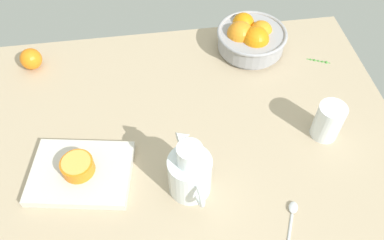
{
  "coord_description": "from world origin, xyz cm",
  "views": [
    {
      "loc": [
        -8.97,
        -62.42,
        86.94
      ],
      "look_at": [
        -0.04,
        -0.35,
        7.72
      ],
      "focal_mm": 36.41,
      "sensor_mm": 36.0,
      "label": 1
    }
  ],
  "objects": [
    {
      "name": "cutting_board",
      "position": [
        -29.62,
        -8.19,
        1.17
      ],
      "size": [
        28.04,
        22.88,
        2.33
      ],
      "primitive_type": "cube",
      "rotation": [
        0.0,
        0.0,
        -0.18
      ],
      "color": "beige",
      "rests_on": "ground_plane"
    },
    {
      "name": "orange_half_1",
      "position": [
        -29.86,
        -8.04,
        4.26
      ],
      "size": [
        8.17,
        8.17,
        3.91
      ],
      "color": "orange",
      "rests_on": "cutting_board"
    },
    {
      "name": "loose_orange_1",
      "position": [
        -46.04,
        34.44,
        3.35
      ],
      "size": [
        6.69,
        6.69,
        6.69
      ],
      "primitive_type": "sphere",
      "color": "orange",
      "rests_on": "ground_plane"
    },
    {
      "name": "orange_half_0",
      "position": [
        -29.56,
        -8.02,
        4.25
      ],
      "size": [
        7.16,
        7.16,
        3.9
      ],
      "color": "orange",
      "rests_on": "cutting_board"
    },
    {
      "name": "spoon",
      "position": [
        19.96,
        -27.24,
        0.44
      ],
      "size": [
        6.85,
        12.76,
        1.0
      ],
      "color": "silver",
      "rests_on": "ground_plane"
    },
    {
      "name": "fruit_bowl",
      "position": [
        23.88,
        32.8,
        4.94
      ],
      "size": [
        22.56,
        22.56,
        11.01
      ],
      "color": "#99999E",
      "rests_on": "ground_plane"
    },
    {
      "name": "ground_plane",
      "position": [
        0.0,
        0.0,
        -1.5
      ],
      "size": [
        117.0,
        91.52,
        3.0
      ],
      "primitive_type": "cube",
      "color": "tan"
    },
    {
      "name": "orange_half_2",
      "position": [
        -30.48,
        -8.12,
        4.16
      ],
      "size": [
        6.7,
        6.7,
        3.71
      ],
      "color": "orange",
      "rests_on": "cutting_board"
    },
    {
      "name": "juice_pitcher",
      "position": [
        -2.71,
        -15.46,
        6.0
      ],
      "size": [
        10.54,
        14.75,
        17.68
      ],
      "color": "white",
      "rests_on": "ground_plane"
    },
    {
      "name": "herb_sprig_0",
      "position": [
        45.18,
        23.84,
        0.27
      ],
      "size": [
        7.05,
        3.31,
        0.98
      ],
      "color": "#448D36",
      "rests_on": "ground_plane"
    },
    {
      "name": "juice_glass",
      "position": [
        36.15,
        -4.17,
        4.71
      ],
      "size": [
        7.43,
        7.43,
        10.94
      ],
      "color": "white",
      "rests_on": "ground_plane"
    }
  ]
}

